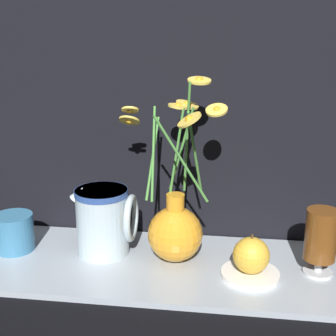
# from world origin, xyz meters

# --- Properties ---
(ground_plane) EXTENTS (6.00, 6.00, 0.00)m
(ground_plane) POSITION_xyz_m (0.00, 0.00, 0.00)
(ground_plane) COLOR black
(shelf) EXTENTS (0.77, 0.28, 0.01)m
(shelf) POSITION_xyz_m (0.00, 0.00, 0.01)
(shelf) COLOR #9EA8B2
(shelf) RESTS_ON ground_plane
(vase_with_flowers) EXTENTS (0.21, 0.20, 0.37)m
(vase_with_flowers) POSITION_xyz_m (0.02, 0.02, 0.08)
(vase_with_flowers) COLOR orange
(vase_with_flowers) RESTS_ON shelf
(yellow_mug) EXTENTS (0.09, 0.08, 0.08)m
(yellow_mug) POSITION_xyz_m (-0.33, 0.02, 0.05)
(yellow_mug) COLOR teal
(yellow_mug) RESTS_ON shelf
(ceramic_pitcher) EXTENTS (0.13, 0.11, 0.15)m
(ceramic_pitcher) POSITION_xyz_m (-0.13, 0.03, 0.09)
(ceramic_pitcher) COLOR silver
(ceramic_pitcher) RESTS_ON shelf
(tea_glass) EXTENTS (0.06, 0.06, 0.13)m
(tea_glass) POSITION_xyz_m (0.30, 0.00, 0.09)
(tea_glass) COLOR silver
(tea_glass) RESTS_ON shelf
(saucer_plate) EXTENTS (0.11, 0.11, 0.01)m
(saucer_plate) POSITION_xyz_m (0.17, -0.03, 0.02)
(saucer_plate) COLOR white
(saucer_plate) RESTS_ON shelf
(orange_fruit) EXTENTS (0.07, 0.07, 0.08)m
(orange_fruit) POSITION_xyz_m (0.17, -0.03, 0.06)
(orange_fruit) COLOR gold
(orange_fruit) RESTS_ON saucer_plate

